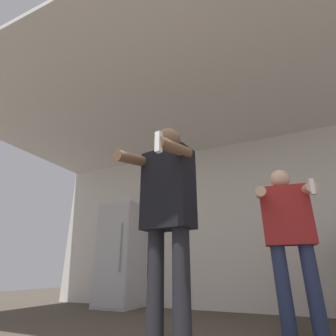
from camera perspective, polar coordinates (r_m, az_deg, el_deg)
The scene contains 5 objects.
wall_back at distance 4.25m, azimuth 16.04°, elevation -10.64°, with size 7.00×0.06×2.55m.
ceiling_slab at distance 3.41m, azimuth 9.36°, elevation 15.64°, with size 7.00×3.43×0.05m.
refrigerator at distance 4.61m, azimuth -10.13°, elevation -17.84°, with size 0.63×0.64×1.61m.
person_woman_foreground at distance 1.94m, azimuth -0.19°, elevation -8.39°, with size 0.50×0.55×1.62m.
person_man_side at distance 2.84m, azimuth 24.79°, elevation -12.23°, with size 0.56×0.50×1.52m.
Camera 1 is at (0.63, -1.20, 0.54)m, focal length 28.00 mm.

